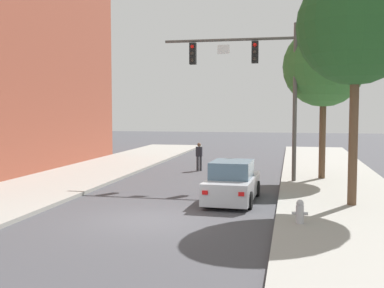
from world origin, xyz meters
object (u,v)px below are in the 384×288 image
traffic_signal_mast (257,73)px  pedestrian_crossing_road (199,155)px  street_tree_nearest (356,26)px  street_tree_second (324,67)px  fire_hydrant (300,212)px  car_lead_silver (232,183)px

traffic_signal_mast → pedestrian_crossing_road: (-3.58, 3.84, -4.42)m
street_tree_nearest → street_tree_second: size_ratio=1.12×
pedestrian_crossing_road → street_tree_nearest: street_tree_nearest is taller
fire_hydrant → street_tree_nearest: size_ratio=0.09×
car_lead_silver → fire_hydrant: 4.47m
fire_hydrant → street_tree_second: bearing=82.9°
traffic_signal_mast → car_lead_silver: 6.78m
fire_hydrant → street_tree_second: 11.16m
car_lead_silver → fire_hydrant: size_ratio=5.96×
traffic_signal_mast → street_tree_second: street_tree_second is taller
street_tree_nearest → street_tree_second: 6.67m
street_tree_nearest → street_tree_second: (-0.65, 6.59, -0.80)m
street_tree_nearest → pedestrian_crossing_road: bearing=128.7°
fire_hydrant → pedestrian_crossing_road: bearing=114.0°
street_tree_nearest → street_tree_second: bearing=95.6°
traffic_signal_mast → street_tree_second: 3.41m
traffic_signal_mast → street_tree_nearest: bearing=-54.7°
car_lead_silver → street_tree_nearest: bearing=-6.2°
street_tree_nearest → street_tree_second: street_tree_nearest is taller
fire_hydrant → street_tree_nearest: street_tree_nearest is taller
traffic_signal_mast → pedestrian_crossing_road: traffic_signal_mast is taller
pedestrian_crossing_road → street_tree_second: 8.70m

